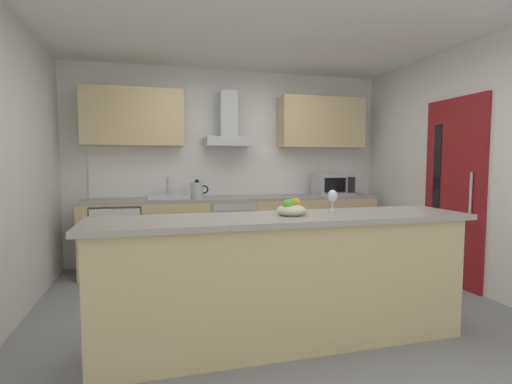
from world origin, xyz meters
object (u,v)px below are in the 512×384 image
(sink, at_px, (168,196))
(fruit_bowl, at_px, (291,209))
(oven, at_px, (231,231))
(kettle, at_px, (197,190))
(microwave, at_px, (333,184))
(range_hood, at_px, (228,129))
(refrigerator, at_px, (118,239))
(wine_glass, at_px, (332,197))

(sink, xyz_separation_m, fruit_bowl, (0.80, -2.24, 0.08))
(oven, xyz_separation_m, kettle, (-0.43, -0.03, 0.55))
(sink, bearing_deg, oven, -0.80)
(microwave, height_order, sink, microwave)
(microwave, distance_m, kettle, 1.88)
(microwave, relative_size, fruit_bowl, 2.27)
(sink, xyz_separation_m, kettle, (0.35, -0.04, 0.08))
(microwave, bearing_deg, range_hood, 173.77)
(refrigerator, height_order, fruit_bowl, fruit_bowl)
(kettle, bearing_deg, oven, 4.43)
(refrigerator, distance_m, fruit_bowl, 2.69)
(sink, relative_size, kettle, 1.73)
(oven, distance_m, sink, 0.91)
(refrigerator, height_order, sink, sink)
(microwave, bearing_deg, sink, 179.00)
(oven, relative_size, fruit_bowl, 3.64)
(refrigerator, relative_size, range_hood, 1.18)
(fruit_bowl, bearing_deg, sink, 109.66)
(fruit_bowl, bearing_deg, refrigerator, 122.35)
(refrigerator, xyz_separation_m, kettle, (0.96, -0.03, 0.58))
(kettle, bearing_deg, microwave, 0.18)
(sink, height_order, wine_glass, sink)
(sink, xyz_separation_m, range_hood, (0.79, 0.12, 0.86))
(wine_glass, bearing_deg, fruit_bowl, -171.87)
(oven, relative_size, wine_glass, 4.50)
(sink, distance_m, fruit_bowl, 2.38)
(wine_glass, bearing_deg, sink, 117.83)
(oven, xyz_separation_m, wine_glass, (0.37, -2.17, 0.63))
(oven, height_order, refrigerator, oven)
(microwave, bearing_deg, fruit_bowl, -123.02)
(sink, bearing_deg, kettle, -7.25)
(microwave, xyz_separation_m, fruit_bowl, (-1.43, -2.20, -0.04))
(oven, relative_size, microwave, 1.60)
(range_hood, bearing_deg, wine_glass, -80.92)
(microwave, height_order, kettle, microwave)
(wine_glass, relative_size, fruit_bowl, 0.81)
(refrigerator, xyz_separation_m, sink, (0.61, 0.01, 0.50))
(kettle, height_order, wine_glass, same)
(microwave, relative_size, sink, 1.00)
(refrigerator, bearing_deg, sink, 1.29)
(sink, bearing_deg, range_hood, 8.58)
(microwave, height_order, wine_glass, microwave)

